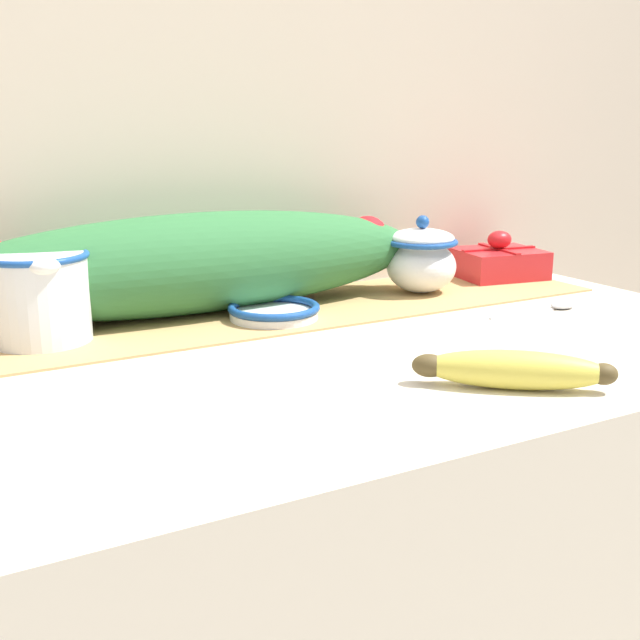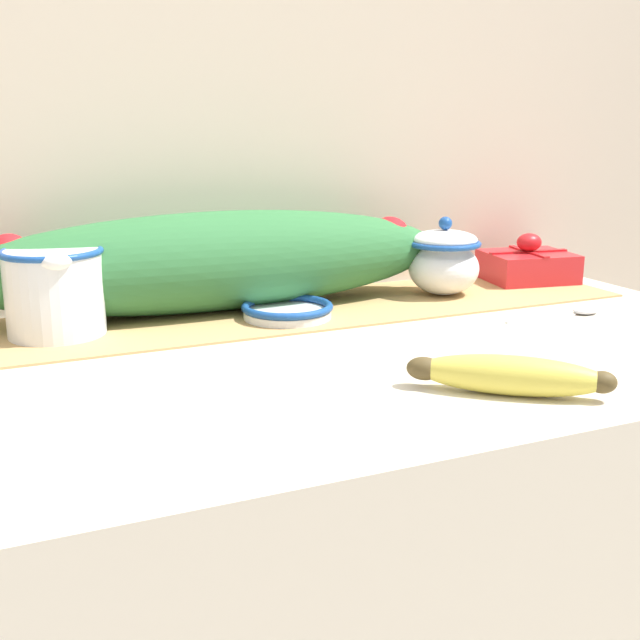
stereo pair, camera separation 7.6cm
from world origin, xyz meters
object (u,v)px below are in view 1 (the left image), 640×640
(cream_pitcher, at_px, (38,294))
(banana, at_px, (513,370))
(spoon, at_px, (558,306))
(small_dish, at_px, (274,311))
(gift_box, at_px, (498,262))
(sugar_bowl, at_px, (421,258))

(cream_pitcher, bearing_deg, banana, -46.81)
(banana, bearing_deg, cream_pitcher, 133.19)
(banana, xyz_separation_m, spoon, (0.29, 0.22, -0.02))
(small_dish, bearing_deg, gift_box, 8.91)
(spoon, xyz_separation_m, gift_box, (0.07, 0.21, 0.02))
(gift_box, bearing_deg, cream_pitcher, -177.62)
(cream_pitcher, bearing_deg, small_dish, -7.82)
(cream_pitcher, relative_size, small_dish, 1.17)
(sugar_bowl, height_order, spoon, sugar_bowl)
(small_dish, relative_size, spoon, 0.81)
(sugar_bowl, distance_m, banana, 0.44)
(small_dish, height_order, spoon, small_dish)
(cream_pitcher, distance_m, gift_box, 0.74)
(gift_box, bearing_deg, banana, -130.02)
(small_dish, bearing_deg, banana, -76.44)
(sugar_bowl, bearing_deg, gift_box, 9.90)
(cream_pitcher, xyz_separation_m, sugar_bowl, (0.56, -0.00, -0.01))
(small_dish, relative_size, banana, 0.71)
(cream_pitcher, relative_size, gift_box, 0.95)
(sugar_bowl, xyz_separation_m, banana, (-0.18, -0.40, -0.04))
(sugar_bowl, relative_size, small_dish, 0.96)
(cream_pitcher, xyz_separation_m, small_dish, (0.29, -0.04, -0.05))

